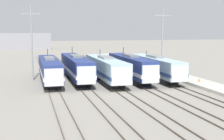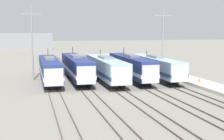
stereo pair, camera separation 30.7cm
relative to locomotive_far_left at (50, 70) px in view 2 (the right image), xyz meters
The scene contains 16 objects.
ground_plane 12.63m from the locomotive_far_left, 45.28° to the right, with size 400.00×400.00×0.00m, color gray.
rail_pair_far_left 9.08m from the locomotive_far_left, 90.00° to the right, with size 1.50×120.00×0.15m.
rail_pair_center_left 10.08m from the locomotive_far_left, 63.66° to the right, with size 1.51×120.00×0.15m.
rail_pair_center 12.62m from the locomotive_far_left, 45.28° to the right, with size 1.51×120.00×0.15m.
rail_pair_center_right 15.98m from the locomotive_far_left, 33.95° to the right, with size 1.51×120.00×0.15m.
rail_pair_far_right 19.74m from the locomotive_far_left, 26.79° to the right, with size 1.50×120.00×0.15m.
locomotive_far_left is the anchor object (origin of this frame).
locomotive_center_left 4.47m from the locomotive_far_left, 11.51° to the left, with size 2.84×19.49×5.34m.
locomotive_center 8.94m from the locomotive_far_left, 11.23° to the right, with size 3.08×18.29×5.01m.
locomotive_center_right 13.20m from the locomotive_far_left, ahead, with size 2.77×18.01×5.28m.
locomotive_far_right 17.57m from the locomotive_far_left, ahead, with size 2.81×18.31×4.59m.
catenary_tower_left 6.00m from the locomotive_far_left, 129.74° to the left, with size 3.15×0.26×12.36m.
catenary_tower_right 21.15m from the locomotive_far_left, ahead, with size 3.15×0.26×12.36m.
platform 23.93m from the locomotive_far_left, 21.78° to the right, with size 4.00×120.00×0.45m.
traffic_cone 23.24m from the locomotive_far_left, 18.45° to the right, with size 0.35×0.35×0.55m.
depot_building 91.38m from the locomotive_far_left, 93.79° to the left, with size 24.50×13.60×6.81m.
Camera 2 is at (-11.60, -40.65, 8.30)m, focal length 50.00 mm.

